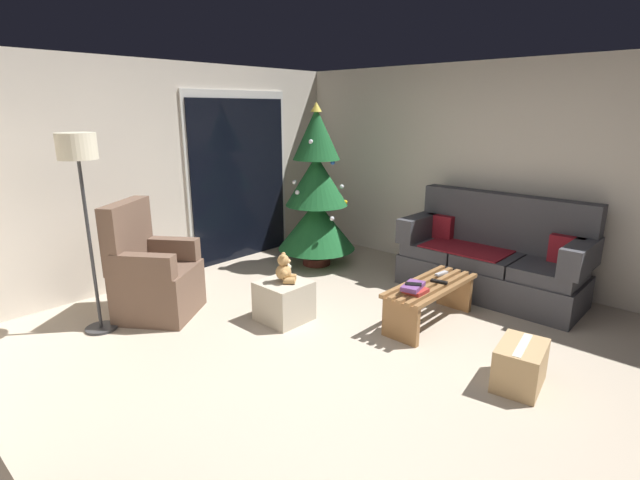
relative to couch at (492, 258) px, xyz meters
name	(u,v)px	position (x,y,z in m)	size (l,w,h in m)	color
ground_plane	(351,371)	(-2.32, 0.08, -0.40)	(7.00, 7.00, 0.00)	#B2A38E
wall_back	(144,175)	(-2.32, 3.14, 0.85)	(5.72, 0.12, 2.50)	beige
wall_right	(512,175)	(0.54, 0.08, 0.85)	(0.12, 6.00, 2.50)	beige
patio_door_frame	(239,177)	(-1.03, 3.07, 0.70)	(1.60, 0.02, 2.20)	silver
patio_door_glass	(240,181)	(-1.03, 3.05, 0.65)	(1.50, 0.02, 2.10)	black
couch	(492,258)	(0.00, 0.00, 0.00)	(0.78, 1.94, 1.08)	#3D3D42
coffee_table	(430,297)	(-1.14, 0.09, -0.13)	(1.10, 0.40, 0.40)	olive
remote_silver	(442,273)	(-0.85, 0.14, 0.01)	(0.04, 0.16, 0.02)	#ADADB2
remote_black	(439,282)	(-1.07, 0.05, 0.01)	(0.04, 0.16, 0.02)	black
book_stack	(414,288)	(-1.43, 0.09, 0.04)	(0.28, 0.21, 0.07)	#A32D28
cell_phone	(413,284)	(-1.45, 0.09, 0.08)	(0.07, 0.14, 0.01)	black
christmas_tree	(316,196)	(-0.58, 2.09, 0.51)	(1.00, 1.00, 2.06)	#4C1E19
armchair	(153,276)	(-2.81, 2.19, 0.00)	(0.95, 0.96, 1.13)	brown
floor_lamp	(79,166)	(-3.33, 2.24, 1.11)	(0.32, 0.32, 1.78)	#2D2D30
ottoman	(284,301)	(-2.02, 1.16, -0.21)	(0.44, 0.44, 0.39)	#B2A893
teddy_bear_honey	(284,270)	(-2.02, 1.15, 0.11)	(0.21, 0.22, 0.29)	tan
teddy_bear_cream_by_tree	(287,274)	(-1.36, 1.84, -0.28)	(0.21, 0.21, 0.29)	beige
cardboard_box_taped_mid_floor	(520,365)	(-1.62, -0.94, -0.24)	(0.49, 0.37, 0.33)	tan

